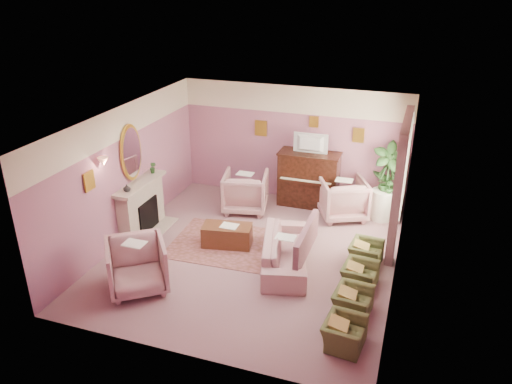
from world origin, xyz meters
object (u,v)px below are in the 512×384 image
(piano, at_px, (309,180))
(floral_armchair_right, at_px, (343,196))
(sofa, at_px, (285,245))
(olive_chair_b, at_px, (353,298))
(olive_chair_a, at_px, (344,329))
(side_table, at_px, (382,205))
(olive_chair_d, at_px, (366,250))
(coffee_table, at_px, (227,235))
(floral_armchair_left, at_px, (245,190))
(olive_chair_c, at_px, (360,272))
(television, at_px, (310,142))
(floral_armchair_front, at_px, (137,264))

(piano, relative_size, floral_armchair_right, 1.36)
(sofa, distance_m, olive_chair_b, 1.83)
(sofa, relative_size, olive_chair_a, 3.09)
(floral_armchair_right, bearing_deg, side_table, 13.62)
(olive_chair_d, bearing_deg, piano, 126.83)
(piano, distance_m, olive_chair_d, 2.83)
(coffee_table, bearing_deg, olive_chair_d, 4.49)
(piano, relative_size, side_table, 2.00)
(piano, distance_m, olive_chair_b, 4.25)
(floral_armchair_left, xyz_separation_m, olive_chair_c, (3.02, -2.31, -0.22))
(coffee_table, height_order, olive_chair_c, olive_chair_c)
(olive_chair_b, bearing_deg, floral_armchair_right, 102.61)
(television, bearing_deg, floral_armchair_left, -152.07)
(sofa, bearing_deg, television, 94.54)
(floral_armchair_right, bearing_deg, olive_chair_a, -79.74)
(olive_chair_b, bearing_deg, floral_armchair_left, 133.98)
(floral_armchair_left, bearing_deg, sofa, -52.69)
(olive_chair_d, bearing_deg, floral_armchair_left, 153.77)
(coffee_table, distance_m, olive_chair_b, 3.14)
(floral_armchair_left, bearing_deg, side_table, 10.33)
(floral_armchair_front, bearing_deg, television, 64.95)
(sofa, bearing_deg, floral_armchair_front, -144.42)
(floral_armchair_front, distance_m, olive_chair_a, 3.74)
(sofa, xyz_separation_m, olive_chair_c, (1.46, -0.27, -0.13))
(side_table, bearing_deg, floral_armchair_front, -132.05)
(television, height_order, olive_chair_a, television)
(floral_armchair_front, bearing_deg, coffee_table, 64.60)
(television, bearing_deg, olive_chair_d, -52.55)
(piano, relative_size, floral_armchair_left, 1.36)
(piano, relative_size, olive_chair_d, 2.08)
(olive_chair_c, bearing_deg, sofa, 169.65)
(olive_chair_c, bearing_deg, floral_armchair_left, 142.60)
(piano, distance_m, olive_chair_c, 3.51)
(coffee_table, bearing_deg, olive_chair_c, -12.13)
(floral_armchair_front, bearing_deg, olive_chair_d, 30.24)
(olive_chair_b, bearing_deg, olive_chair_d, 90.00)
(side_table, bearing_deg, television, 175.38)
(sofa, height_order, olive_chair_b, sofa)
(television, xyz_separation_m, floral_armchair_left, (-1.34, -0.71, -1.08))
(sofa, bearing_deg, piano, 94.45)
(piano, bearing_deg, floral_armchair_left, -150.42)
(piano, height_order, olive_chair_d, piano)
(olive_chair_c, bearing_deg, olive_chair_a, -90.00)
(coffee_table, distance_m, olive_chair_a, 3.58)
(floral_armchair_right, height_order, side_table, floral_armchair_right)
(television, xyz_separation_m, floral_armchair_right, (0.90, -0.35, -1.08))
(piano, xyz_separation_m, olive_chair_c, (1.68, -3.06, -0.36))
(floral_armchair_left, relative_size, side_table, 1.47)
(olive_chair_d, bearing_deg, olive_chair_b, -90.00)
(olive_chair_b, height_order, side_table, side_table)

